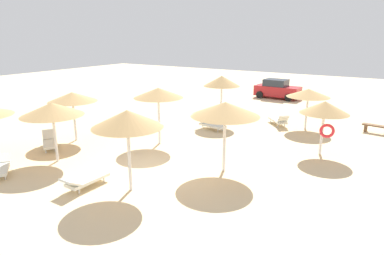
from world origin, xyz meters
The scene contains 16 objects.
ground_plane centered at (0.00, 0.00, 0.00)m, with size 80.00×80.00×0.00m, color beige.
parasol_0 centered at (-1.31, 8.62, 2.79)m, with size 2.35×2.35×3.13m.
parasol_1 centered at (-6.40, 1.08, 2.42)m, with size 2.59×2.59×2.69m.
parasol_2 centered at (3.75, 10.27, 2.24)m, with size 2.57×2.57×2.50m.
parasol_3 centered at (0.39, -1.94, 2.76)m, with size 2.59×2.59×3.09m.
parasol_4 centered at (-4.52, -1.53, 2.46)m, with size 2.76×2.76×2.76m.
parasol_5 centered at (2.50, 1.61, 2.71)m, with size 2.87×2.87×3.01m.
parasol_7 centered at (-2.12, 3.09, 2.74)m, with size 2.58×2.58×3.02m.
parasol_8 centered at (5.56, 5.98, 2.31)m, with size 2.28×2.28×2.64m.
lounger_0 centered at (-1.14, 6.98, 0.32)m, with size 1.97×0.98×0.72m.
lounger_1 centered at (-6.46, -0.54, 0.32)m, with size 1.90×1.57×0.79m.
lounger_2 centered at (2.05, 10.23, 0.33)m, with size 1.70×1.80×0.81m.
lounger_3 centered at (-1.22, -2.74, 0.31)m, with size 0.67×1.92×0.63m.
lounger_4 centered at (-5.27, -3.73, 0.31)m, with size 1.93×1.63×0.63m.
bench_0 centered at (7.54, 11.52, 0.35)m, with size 1.54×0.61×0.49m.
parked_car centered at (-1.16, 19.42, 0.82)m, with size 4.05×2.09×1.72m.
Camera 1 is at (8.54, -10.47, 5.68)m, focal length 31.31 mm.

